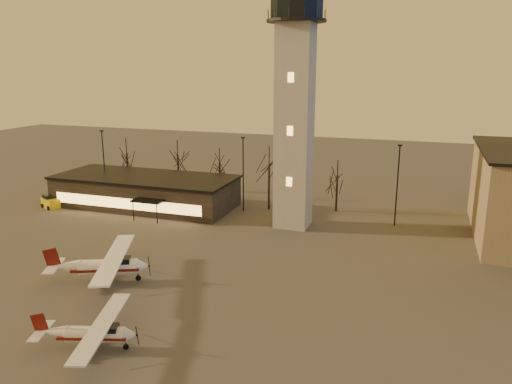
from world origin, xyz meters
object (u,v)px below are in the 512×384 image
at_px(control_tower, 295,92).
at_px(service_cart, 51,203).
at_px(cessna_front, 98,337).
at_px(terminal, 145,191).
at_px(cessna_rear, 111,270).

xyz_separation_m(control_tower, service_cart, (-34.05, -3.24, -15.63)).
bearing_deg(service_cart, cessna_front, -20.41).
bearing_deg(terminal, cessna_front, -64.00).
relative_size(terminal, cessna_front, 2.61).
bearing_deg(service_cart, control_tower, 29.90).
relative_size(control_tower, cessna_rear, 2.71).
distance_m(cessna_front, service_cart, 40.05).
bearing_deg(cessna_front, service_cart, 117.95).
distance_m(terminal, cessna_front, 37.27).
bearing_deg(control_tower, cessna_front, -100.20).
xyz_separation_m(control_tower, terminal, (-21.99, 1.98, -14.17)).
distance_m(control_tower, terminal, 26.24).
xyz_separation_m(control_tower, cessna_rear, (-11.49, -21.57, -15.15)).
bearing_deg(service_cart, cessna_rear, -14.64).
relative_size(control_tower, terminal, 1.28).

